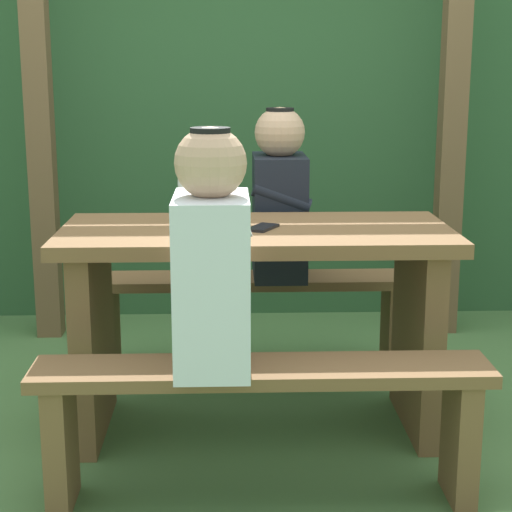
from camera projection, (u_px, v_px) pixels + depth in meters
The scene contains 12 objects.
ground_plane at pixel (256, 427), 3.20m from camera, with size 12.00×12.00×0.00m, color #4E7741.
hedge_backdrop at pixel (244, 101), 4.87m from camera, with size 6.40×0.94×2.27m, color #2E5731.
pergola_post_left at pixel (41, 136), 4.09m from camera, with size 0.12×0.12×2.00m, color brown.
pergola_post_right at pixel (452, 135), 4.15m from camera, with size 0.12×0.12×2.00m, color brown.
picnic_table at pixel (256, 295), 3.09m from camera, with size 1.40×0.64×0.77m.
bench_near at pixel (262, 405), 2.59m from camera, with size 1.40×0.24×0.45m.
bench_far at pixel (252, 305), 3.67m from camera, with size 1.40×0.24×0.45m.
person_white_shirt at pixel (212, 259), 2.49m from camera, with size 0.25×0.35×0.72m.
person_black_coat at pixel (279, 200), 3.57m from camera, with size 0.25×0.35×0.72m.
drinking_glass at pixel (223, 214), 3.02m from camera, with size 0.06×0.06×0.10m, color silver.
bottle_left at pixel (186, 199), 3.09m from camera, with size 0.06×0.06×0.23m.
cell_phone at pixel (263, 228), 3.00m from camera, with size 0.07×0.14×0.01m, color black.
Camera 1 is at (-0.10, -2.98, 1.34)m, focal length 59.33 mm.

